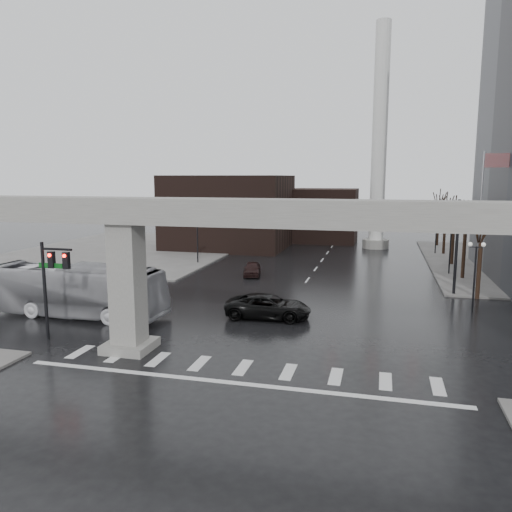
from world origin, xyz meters
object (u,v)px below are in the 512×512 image
object	(u,v)px
pickup_truck	(268,306)
city_bus	(75,290)
signal_mast_arm	(409,225)
far_car	(252,269)

from	to	relation	value
pickup_truck	city_bus	xyz separation A→B (m)	(-13.41, -2.82, 1.03)
pickup_truck	city_bus	distance (m)	13.74
pickup_truck	city_bus	size ratio (longest dim) A/B	0.45
signal_mast_arm	pickup_truck	distance (m)	15.17
far_car	signal_mast_arm	bearing A→B (deg)	-26.67
city_bus	far_car	size ratio (longest dim) A/B	3.32
pickup_truck	far_car	bearing A→B (deg)	15.97
signal_mast_arm	far_car	world-z (taller)	signal_mast_arm
signal_mast_arm	pickup_truck	size ratio (longest dim) A/B	2.03
pickup_truck	city_bus	world-z (taller)	city_bus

